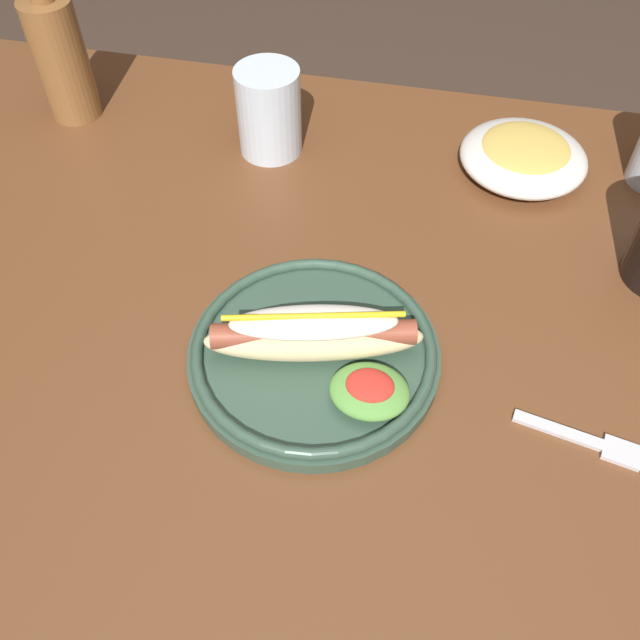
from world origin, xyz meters
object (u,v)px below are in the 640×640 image
fork (588,441)px  extra_cup (269,111)px  hot_dog_plate (317,350)px  glass_bottle (60,54)px  side_bowl (524,156)px

fork → extra_cup: size_ratio=1.04×
hot_dog_plate → glass_bottle: glass_bottle is taller
glass_bottle → side_bowl: 0.63m
hot_dog_plate → side_bowl: size_ratio=1.58×
hot_dog_plate → glass_bottle: size_ratio=1.14×
hot_dog_plate → fork: 0.27m
hot_dog_plate → fork: size_ratio=2.13×
glass_bottle → hot_dog_plate: bearing=-40.1°
side_bowl → glass_bottle: bearing=179.8°
fork → glass_bottle: 0.81m
extra_cup → glass_bottle: glass_bottle is taller
extra_cup → side_bowl: bearing=3.7°
fork → glass_bottle: bearing=161.9°
fork → extra_cup: extra_cup is taller
fork → glass_bottle: (-0.70, 0.40, 0.09)m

